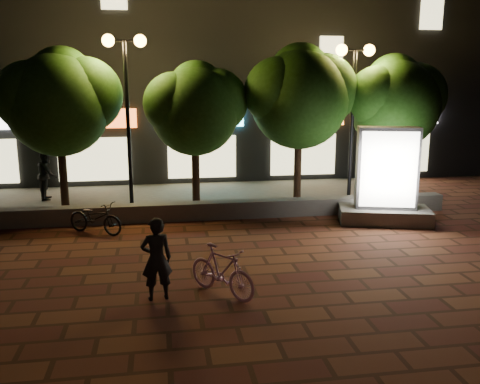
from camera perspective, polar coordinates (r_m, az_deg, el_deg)
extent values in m
plane|color=#562D1B|center=(11.12, -5.40, -8.54)|extent=(80.00, 80.00, 0.00)
cube|color=slate|center=(14.86, -6.44, -2.17)|extent=(16.00, 0.45, 0.50)
cube|color=slate|center=(17.34, -6.82, -0.79)|extent=(16.00, 5.00, 0.08)
cube|color=black|center=(23.41, -7.82, 14.80)|extent=(28.00, 8.00, 10.00)
cube|color=#D0521A|center=(19.51, -16.24, 7.88)|extent=(3.20, 0.12, 0.70)
cube|color=beige|center=(19.68, -15.97, 3.53)|extent=(2.60, 0.10, 1.60)
cube|color=#55E2FF|center=(19.43, -4.34, 8.32)|extent=(3.20, 0.12, 0.70)
cube|color=beige|center=(19.60, -4.27, 3.94)|extent=(2.60, 0.10, 1.60)
cube|color=orange|center=(20.16, 7.19, 8.40)|extent=(3.20, 0.12, 0.70)
cube|color=beige|center=(20.32, 7.07, 4.18)|extent=(2.60, 0.10, 1.60)
cube|color=white|center=(21.62, 17.53, 8.19)|extent=(3.20, 0.12, 0.70)
cube|color=beige|center=(21.76, 17.28, 4.26)|extent=(2.60, 0.10, 1.60)
cube|color=beige|center=(20.44, 10.16, 15.10)|extent=(0.90, 0.10, 1.20)
cube|color=beige|center=(22.18, 20.65, 18.19)|extent=(0.90, 0.10, 1.20)
cylinder|color=black|center=(16.27, -19.18, 2.09)|extent=(0.24, 0.24, 2.34)
sphere|color=#224F17|center=(16.06, -19.69, 9.11)|extent=(3.00, 3.00, 3.00)
sphere|color=#224F17|center=(16.13, -16.98, 10.37)|extent=(2.25, 2.25, 2.25)
sphere|color=#224F17|center=(16.04, -22.25, 9.81)|extent=(2.10, 2.10, 2.10)
sphere|color=#224F17|center=(16.37, -19.31, 11.81)|extent=(1.95, 1.95, 1.95)
cylinder|color=black|center=(16.06, -4.97, 2.36)|extent=(0.24, 0.24, 2.21)
sphere|color=#224F17|center=(15.85, -5.10, 8.95)|extent=(2.70, 2.70, 2.70)
sphere|color=#224F17|center=(16.09, -2.74, 10.10)|extent=(2.03, 2.03, 2.02)
sphere|color=#224F17|center=(15.65, -7.33, 9.77)|extent=(1.89, 1.89, 1.89)
sphere|color=#224F17|center=(16.18, -4.88, 11.41)|extent=(1.76, 1.76, 1.76)
cylinder|color=black|center=(16.60, 6.47, 3.05)|extent=(0.24, 0.24, 2.43)
sphere|color=#224F17|center=(16.39, 6.65, 10.20)|extent=(3.10, 3.10, 3.10)
sphere|color=#224F17|center=(16.80, 9.08, 11.20)|extent=(2.33, 2.33, 2.33)
sphere|color=#224F17|center=(16.07, 4.37, 11.09)|extent=(2.17, 2.17, 2.17)
sphere|color=#224F17|center=(16.75, 6.72, 12.89)|extent=(2.01, 2.02, 2.02)
cylinder|color=black|center=(17.73, 16.50, 2.99)|extent=(0.24, 0.24, 2.29)
sphere|color=#224F17|center=(17.53, 16.89, 9.27)|extent=(2.90, 2.90, 2.90)
sphere|color=#224F17|center=(18.03, 18.78, 10.17)|extent=(2.18, 2.17, 2.17)
sphere|color=#224F17|center=(17.11, 15.16, 10.15)|extent=(2.03, 2.03, 2.03)
sphere|color=#224F17|center=(17.88, 16.84, 11.65)|extent=(1.89, 1.88, 1.88)
cylinder|color=black|center=(15.67, -12.39, 7.03)|extent=(0.12, 0.12, 5.00)
cylinder|color=black|center=(15.64, -12.82, 16.18)|extent=(0.90, 0.08, 0.08)
sphere|color=gold|center=(15.68, -14.53, 16.09)|extent=(0.36, 0.36, 0.36)
sphere|color=gold|center=(15.63, -11.11, 16.26)|extent=(0.36, 0.36, 0.36)
cylinder|color=black|center=(16.80, 12.39, 7.03)|extent=(0.12, 0.12, 4.80)
cylinder|color=black|center=(16.76, 12.78, 15.22)|extent=(0.90, 0.08, 0.08)
sphere|color=gold|center=(16.60, 11.29, 15.32)|extent=(0.36, 0.36, 0.36)
sphere|color=gold|center=(16.93, 14.25, 15.12)|extent=(0.36, 0.36, 0.36)
cube|color=slate|center=(15.12, 15.81, -2.48)|extent=(2.75, 1.87, 0.42)
cube|color=#4C4C51|center=(14.84, 16.11, 2.60)|extent=(1.76, 1.00, 2.30)
cube|color=white|center=(14.55, 16.31, 2.40)|extent=(1.47, 0.44, 2.09)
cube|color=white|center=(15.13, 15.93, 2.79)|extent=(1.47, 0.44, 2.09)
imported|color=#C585B8|center=(9.64, -2.05, -8.81)|extent=(1.36, 1.52, 0.96)
imported|color=black|center=(9.48, -9.32, -7.40)|extent=(0.62, 0.46, 1.56)
imported|color=black|center=(13.94, -15.87, -2.77)|extent=(1.70, 1.36, 0.86)
imported|color=black|center=(18.02, -20.74, 1.84)|extent=(0.70, 0.86, 1.68)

